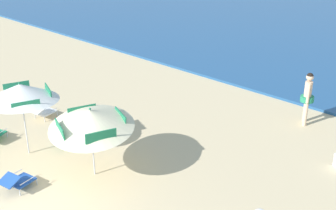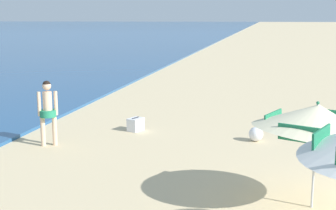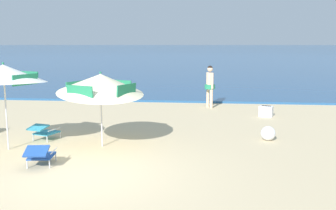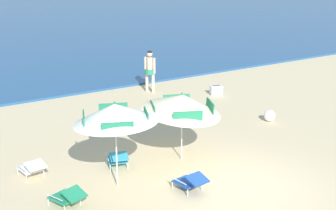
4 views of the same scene
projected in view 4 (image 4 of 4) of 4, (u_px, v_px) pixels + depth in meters
ground_plane at (240, 188)px, 12.67m from camera, size 800.00×800.00×0.00m
beach_umbrella_striped_main at (115, 113)px, 12.19m from camera, size 3.00×3.00×2.28m
beach_umbrella_striped_second at (182, 103)px, 13.92m from camera, size 3.18×3.20×2.10m
lounge_chair_under_umbrella at (68, 196)px, 11.64m from camera, size 0.80×1.00×0.51m
lounge_chair_beside_umbrella at (191, 181)px, 12.41m from camera, size 0.66×0.94×0.50m
lounge_chair_facing_sea at (118, 158)px, 13.78m from camera, size 0.75×0.96×0.49m
lounge_chair_spare_folded at (32, 168)px, 13.19m from camera, size 0.65×0.91×0.49m
person_standing_near_shore at (150, 68)px, 21.02m from camera, size 0.44×0.49×1.81m
cooler_box at (216, 90)px, 20.85m from camera, size 0.59×0.50×0.43m
beach_ball at (270, 116)px, 17.60m from camera, size 0.41×0.41×0.41m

